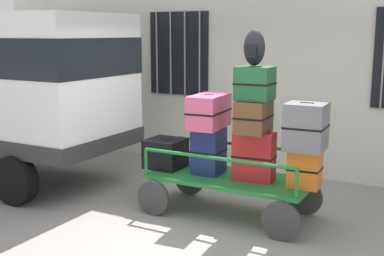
# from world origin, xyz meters

# --- Properties ---
(ground_plane) EXTENTS (40.00, 40.00, 0.00)m
(ground_plane) POSITION_xyz_m (0.00, 0.00, 0.00)
(ground_plane) COLOR gray
(building_wall) EXTENTS (12.00, 0.38, 5.00)m
(building_wall) POSITION_xyz_m (0.00, 2.67, 2.50)
(building_wall) COLOR silver
(building_wall) RESTS_ON ground
(luggage_cart) EXTENTS (2.22, 1.03, 0.52)m
(luggage_cart) POSITION_xyz_m (0.25, 0.29, 0.40)
(luggage_cart) COLOR #1E722D
(luggage_cart) RESTS_ON ground
(cart_railing) EXTENTS (2.09, 0.90, 0.37)m
(cart_railing) POSITION_xyz_m (0.25, 0.29, 0.82)
(cart_railing) COLOR #1E722D
(cart_railing) RESTS_ON luggage_cart
(suitcase_left_bottom) EXTENTS (0.51, 0.48, 0.41)m
(suitcase_left_bottom) POSITION_xyz_m (-0.74, 0.29, 0.72)
(suitcase_left_bottom) COLOR black
(suitcase_left_bottom) RESTS_ON luggage_cart
(suitcase_midleft_bottom) EXTENTS (0.39, 0.40, 0.62)m
(suitcase_midleft_bottom) POSITION_xyz_m (-0.08, 0.32, 0.83)
(suitcase_midleft_bottom) COLOR navy
(suitcase_midleft_bottom) RESTS_ON luggage_cart
(suitcase_midleft_middle) EXTENTS (0.45, 0.73, 0.44)m
(suitcase_midleft_middle) POSITION_xyz_m (-0.08, 0.32, 1.36)
(suitcase_midleft_middle) COLOR #CC4C72
(suitcase_midleft_middle) RESTS_ON suitcase_midleft_bottom
(suitcase_center_bottom) EXTENTS (0.54, 0.32, 0.63)m
(suitcase_center_bottom) POSITION_xyz_m (0.57, 0.30, 0.83)
(suitcase_center_bottom) COLOR #B21E1E
(suitcase_center_bottom) RESTS_ON luggage_cart
(suitcase_center_middle) EXTENTS (0.41, 0.53, 0.40)m
(suitcase_center_middle) POSITION_xyz_m (0.57, 0.26, 1.35)
(suitcase_center_middle) COLOR brown
(suitcase_center_middle) RESTS_ON suitcase_center_bottom
(suitcase_center_top) EXTENTS (0.45, 0.40, 0.42)m
(suitcase_center_top) POSITION_xyz_m (0.57, 0.27, 1.76)
(suitcase_center_top) COLOR #194C28
(suitcase_center_top) RESTS_ON suitcase_center_middle
(suitcase_midright_bottom) EXTENTS (0.40, 0.33, 0.48)m
(suitcase_midright_bottom) POSITION_xyz_m (1.23, 0.32, 0.76)
(suitcase_midright_bottom) COLOR orange
(suitcase_midright_bottom) RESTS_ON luggage_cart
(suitcase_midright_middle) EXTENTS (0.49, 0.50, 0.57)m
(suitcase_midright_middle) POSITION_xyz_m (1.23, 0.29, 1.28)
(suitcase_midright_middle) COLOR slate
(suitcase_midright_middle) RESTS_ON suitcase_midright_bottom
(backpack) EXTENTS (0.27, 0.22, 0.44)m
(backpack) POSITION_xyz_m (0.54, 0.30, 2.19)
(backpack) COLOR black
(backpack) RESTS_ON suitcase_center_top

